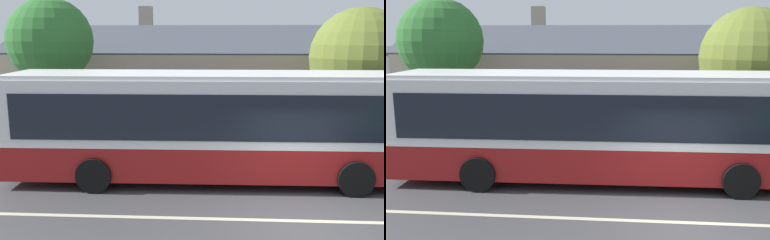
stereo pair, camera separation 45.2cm
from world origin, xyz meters
TOP-DOWN VIEW (x-y plane):
  - ground_plane at (0.00, 0.00)m, footprint 300.00×300.00m
  - sidewalk_far at (0.00, 6.00)m, footprint 60.00×3.00m
  - lane_divider_stripe at (0.00, 0.00)m, footprint 60.00×0.16m
  - community_building at (1.45, 13.51)m, footprint 27.90×8.39m
  - transit_bus at (-2.15, 2.90)m, footprint 12.48×2.91m
  - bench_by_building at (-7.32, 5.43)m, footprint 1.85×0.51m
  - bench_down_street at (-3.31, 5.89)m, footprint 1.58×0.51m
  - street_tree_primary at (3.26, 6.76)m, footprint 3.71×3.71m
  - street_tree_secondary at (-8.71, 7.13)m, footprint 3.36×3.36m

SIDE VIEW (x-z plane):
  - ground_plane at x=0.00m, z-range 0.00..0.00m
  - lane_divider_stripe at x=0.00m, z-range 0.00..0.01m
  - sidewalk_far at x=0.00m, z-range 0.00..0.15m
  - bench_down_street at x=-3.31m, z-range 0.09..1.03m
  - bench_by_building at x=-7.32m, z-range 0.11..1.05m
  - transit_bus at x=-2.15m, z-range 0.12..3.39m
  - community_building at x=1.45m, z-range -1.09..4.80m
  - street_tree_primary at x=3.26m, z-range 0.70..6.08m
  - street_tree_secondary at x=-8.71m, z-range 1.20..7.01m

